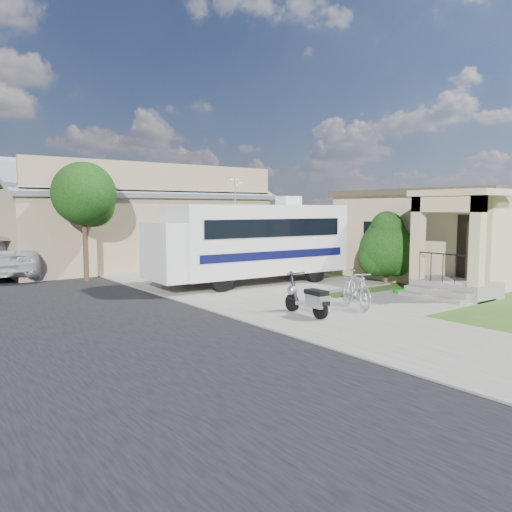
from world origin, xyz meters
TOP-DOWN VIEW (x-y plane):
  - ground at (0.00, 0.00)m, footprint 120.00×120.00m
  - sidewalk_slab at (-1.00, 10.00)m, footprint 4.00×80.00m
  - driveway_slab at (1.50, 4.50)m, footprint 7.00×6.00m
  - walk_slab at (3.00, -1.00)m, footprint 4.00×3.00m
  - house at (8.88, 1.43)m, footprint 9.47×7.80m
  - warehouse at (0.00, 13.97)m, footprint 12.50×8.40m
  - street_tree_a at (-3.70, 9.05)m, footprint 2.44×2.40m
  - street_tree_b at (-3.70, 19.05)m, footprint 2.44×2.40m
  - motorhome at (0.83, 4.58)m, footprint 7.62×2.76m
  - shrub at (5.03, 1.76)m, footprint 2.21×2.11m
  - scooter at (-1.33, -0.87)m, footprint 0.58×1.65m
  - bicycle at (0.50, -0.84)m, footprint 1.12×1.79m
  - garden_hose at (3.46, -0.05)m, footprint 0.36×0.36m

SIDE VIEW (x-z plane):
  - ground at x=0.00m, z-range 0.00..0.00m
  - driveway_slab at x=1.50m, z-range 0.00..0.05m
  - walk_slab at x=3.00m, z-range 0.00..0.05m
  - sidewalk_slab at x=-1.00m, z-range 0.00..0.06m
  - garden_hose at x=3.46m, z-range 0.00..0.16m
  - scooter at x=-1.33m, z-range -0.06..1.02m
  - bicycle at x=0.50m, z-range 0.00..1.04m
  - shrub at x=5.03m, z-range 0.03..2.74m
  - motorhome at x=0.83m, z-range -0.27..3.58m
  - house at x=8.88m, z-range 0.00..3.55m
  - warehouse at x=0.00m, z-range -0.53..4.51m
  - street_tree_a at x=-3.70m, z-range 0.96..5.54m
  - street_tree_b at x=-3.70m, z-range 1.03..5.76m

